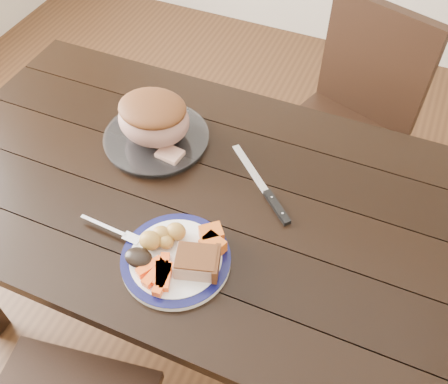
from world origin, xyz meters
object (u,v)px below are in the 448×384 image
at_px(carving_knife, 270,197).
at_px(dinner_plate, 176,260).
at_px(serving_platter, 157,139).
at_px(roast_joint, 154,120).
at_px(pork_slice, 197,262).
at_px(chair_far, 349,115).
at_px(fork, 115,231).
at_px(dining_table, 201,210).

bearing_deg(carving_knife, dinner_plate, -74.85).
height_order(serving_platter, roast_joint, roast_joint).
relative_size(pork_slice, roast_joint, 0.47).
bearing_deg(carving_knife, roast_joint, -148.63).
height_order(chair_far, fork, chair_far).
relative_size(chair_far, roast_joint, 4.38).
bearing_deg(chair_far, dinner_plate, 94.85).
bearing_deg(dinner_plate, dining_table, 100.45).
bearing_deg(serving_platter, roast_joint, 90.00).
distance_m(dinner_plate, fork, 0.18).
xyz_separation_m(chair_far, pork_slice, (-0.18, -0.97, 0.27)).
xyz_separation_m(serving_platter, fork, (0.07, -0.35, 0.01)).
relative_size(roast_joint, carving_knife, 0.85).
distance_m(roast_joint, carving_knife, 0.40).
bearing_deg(dining_table, dinner_plate, -79.55).
xyz_separation_m(dinner_plate, serving_platter, (-0.24, 0.36, 0.00)).
height_order(chair_far, serving_platter, chair_far).
relative_size(dinner_plate, pork_slice, 2.71).
relative_size(dining_table, serving_platter, 5.23).
distance_m(chair_far, fork, 1.07).
bearing_deg(fork, pork_slice, 0.09).
relative_size(serving_platter, pork_slice, 3.06).
relative_size(serving_platter, carving_knife, 1.22).
distance_m(dining_table, carving_knife, 0.22).
height_order(dining_table, serving_platter, serving_platter).
bearing_deg(dinner_plate, pork_slice, -4.76).
distance_m(chair_far, pork_slice, 1.02).
distance_m(dining_table, fork, 0.29).
bearing_deg(serving_platter, chair_far, 51.70).
bearing_deg(chair_far, fork, 85.19).
relative_size(chair_far, carving_knife, 3.71).
height_order(chair_far, roast_joint, chair_far).
xyz_separation_m(serving_platter, carving_knife, (0.39, -0.08, -0.00)).
height_order(serving_platter, fork, fork).
relative_size(chair_far, pork_slice, 9.29).
distance_m(dinner_plate, carving_knife, 0.32).
height_order(serving_platter, pork_slice, pork_slice).
xyz_separation_m(chair_far, dinner_plate, (-0.24, -0.97, 0.23)).
height_order(dinner_plate, fork, fork).
height_order(dining_table, roast_joint, roast_joint).
xyz_separation_m(dining_table, dinner_plate, (0.04, -0.23, 0.10)).
distance_m(chair_far, carving_knife, 0.73).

